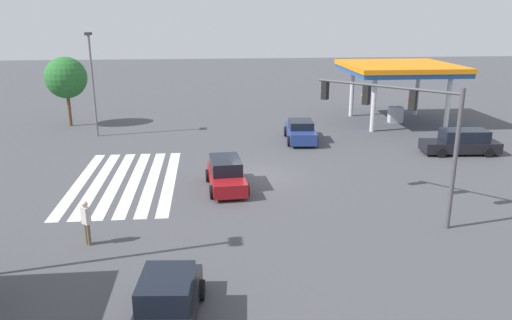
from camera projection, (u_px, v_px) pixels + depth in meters
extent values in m
plane|color=#47474C|center=(256.00, 177.00, 27.55)|extent=(142.66, 142.66, 0.00)
cube|color=silver|center=(80.00, 182.00, 26.69)|extent=(10.60, 0.60, 0.01)
cube|color=silver|center=(99.00, 182.00, 26.78)|extent=(10.60, 0.60, 0.01)
cube|color=silver|center=(117.00, 181.00, 26.87)|extent=(10.60, 0.60, 0.01)
cube|color=silver|center=(134.00, 181.00, 26.95)|extent=(10.60, 0.60, 0.01)
cube|color=silver|center=(152.00, 180.00, 27.04)|extent=(10.60, 0.60, 0.01)
cube|color=silver|center=(170.00, 180.00, 27.12)|extent=(10.60, 0.60, 0.01)
cylinder|color=#47474C|center=(455.00, 161.00, 20.28)|extent=(0.18, 0.18, 5.94)
cylinder|color=#47474C|center=(384.00, 86.00, 21.52)|extent=(4.77, 4.77, 0.12)
cube|color=black|center=(413.00, 101.00, 20.85)|extent=(0.40, 0.40, 0.84)
sphere|color=red|center=(409.00, 100.00, 20.94)|extent=(0.16, 0.16, 0.16)
cube|color=black|center=(366.00, 95.00, 22.16)|extent=(0.40, 0.40, 0.84)
sphere|color=gold|center=(363.00, 95.00, 22.26)|extent=(0.16, 0.16, 0.16)
cube|color=black|center=(325.00, 90.00, 23.47)|extent=(0.40, 0.40, 0.84)
sphere|color=green|center=(322.00, 90.00, 23.57)|extent=(0.16, 0.16, 0.16)
cube|color=navy|center=(300.00, 133.00, 35.06)|extent=(4.65, 2.09, 0.76)
cube|color=black|center=(301.00, 124.00, 34.79)|extent=(2.16, 1.74, 0.53)
cylinder|color=black|center=(286.00, 131.00, 36.45)|extent=(0.73, 0.27, 0.72)
cylinder|color=black|center=(311.00, 131.00, 36.50)|extent=(0.73, 0.27, 0.72)
cylinder|color=black|center=(289.00, 141.00, 33.76)|extent=(0.73, 0.27, 0.72)
cylinder|color=black|center=(316.00, 141.00, 33.80)|extent=(0.73, 0.27, 0.72)
cube|color=black|center=(167.00, 311.00, 14.44)|extent=(4.57, 2.03, 0.60)
cube|color=black|center=(166.00, 288.00, 14.38)|extent=(2.11, 1.66, 0.73)
cylinder|color=black|center=(201.00, 290.00, 15.82)|extent=(0.67, 0.27, 0.65)
cylinder|color=black|center=(147.00, 290.00, 15.80)|extent=(0.67, 0.27, 0.65)
cube|color=maroon|center=(226.00, 179.00, 25.65)|extent=(4.28, 1.97, 0.67)
cube|color=black|center=(226.00, 165.00, 25.74)|extent=(2.52, 1.67, 0.68)
cylinder|color=black|center=(247.00, 190.00, 24.62)|extent=(0.69, 0.27, 0.67)
cylinder|color=black|center=(212.00, 192.00, 24.34)|extent=(0.69, 0.27, 0.67)
cylinder|color=black|center=(239.00, 174.00, 27.06)|extent=(0.69, 0.27, 0.67)
cylinder|color=black|center=(208.00, 175.00, 26.78)|extent=(0.69, 0.27, 0.67)
cube|color=black|center=(460.00, 146.00, 31.94)|extent=(2.02, 4.92, 0.67)
cube|color=black|center=(464.00, 135.00, 31.75)|extent=(1.71, 2.93, 0.74)
cylinder|color=black|center=(441.00, 153.00, 31.14)|extent=(0.26, 0.62, 0.61)
cylinder|color=black|center=(432.00, 146.00, 32.79)|extent=(0.26, 0.62, 0.61)
cylinder|color=black|center=(489.00, 153.00, 31.21)|extent=(0.26, 0.62, 0.61)
cylinder|color=black|center=(476.00, 145.00, 32.86)|extent=(0.26, 0.62, 0.61)
cube|color=#23519E|center=(399.00, 71.00, 39.83)|extent=(8.32, 8.32, 0.35)
cube|color=orange|center=(400.00, 66.00, 39.73)|extent=(8.48, 8.48, 0.36)
cube|color=#B2B2B7|center=(396.00, 115.00, 40.86)|extent=(0.70, 1.10, 1.30)
cylinder|color=silver|center=(352.00, 93.00, 42.98)|extent=(0.36, 0.36, 4.06)
cylinder|color=silver|center=(373.00, 105.00, 37.43)|extent=(0.36, 0.36, 4.06)
cylinder|color=silver|center=(417.00, 92.00, 43.50)|extent=(0.36, 0.36, 4.06)
cylinder|color=silver|center=(448.00, 104.00, 37.95)|extent=(0.36, 0.36, 4.06)
cylinder|color=brown|center=(87.00, 234.00, 19.56)|extent=(0.14, 0.14, 0.88)
cylinder|color=brown|center=(89.00, 235.00, 19.46)|extent=(0.14, 0.14, 0.88)
cube|color=beige|center=(86.00, 215.00, 19.28)|extent=(0.41, 0.41, 0.70)
sphere|color=beige|center=(85.00, 204.00, 19.15)|extent=(0.24, 0.24, 0.24)
cylinder|color=slate|center=(93.00, 87.00, 35.57)|extent=(0.16, 0.16, 7.20)
cube|color=#333338|center=(88.00, 34.00, 34.51)|extent=(0.80, 0.36, 0.20)
cylinder|color=brown|center=(69.00, 110.00, 39.52)|extent=(0.26, 0.26, 2.47)
sphere|color=#286B2D|center=(66.00, 78.00, 38.77)|extent=(3.22, 3.22, 3.22)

